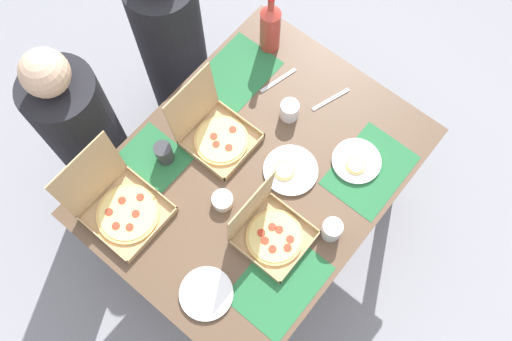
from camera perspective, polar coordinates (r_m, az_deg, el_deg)
name	(u,v)px	position (r m, az deg, el deg)	size (l,w,h in m)	color
ground_plane	(256,223)	(2.91, 0.00, -5.57)	(6.00, 6.00, 0.00)	gray
dining_table	(256,180)	(2.30, 0.00, -1.06)	(1.32, 1.02, 0.76)	#3F3328
placemat_near_left	(280,283)	(2.07, 2.53, -11.83)	(0.36, 0.26, 0.00)	#236638
placemat_near_right	(370,170)	(2.24, 12.00, 0.02)	(0.36, 0.26, 0.00)	#236638
placemat_far_left	(142,171)	(2.24, -12.00, -0.01)	(0.36, 0.26, 0.00)	#236638
placemat_far_right	(236,74)	(2.40, -2.16, 10.18)	(0.36, 0.26, 0.00)	#236638
pizza_box_edge_far	(269,231)	(2.07, 1.43, -6.40)	(0.26, 0.26, 0.29)	tan
pizza_box_corner_left	(215,132)	(2.22, -4.36, 4.04)	(0.26, 0.28, 0.29)	tan
pizza_box_center	(119,206)	(2.16, -14.27, -3.62)	(0.28, 0.31, 0.32)	tan
plate_far_right	(290,170)	(2.19, 3.62, 0.01)	(0.22, 0.22, 0.03)	white
plate_near_left	(206,294)	(2.06, -5.29, -12.86)	(0.20, 0.20, 0.02)	white
plate_middle	(356,162)	(2.24, 10.57, 0.93)	(0.20, 0.20, 0.03)	white
soda_bottle	(270,27)	(2.38, 1.52, 14.97)	(0.09, 0.09, 0.32)	#B2382D
cup_spare	(289,110)	(2.27, 3.57, 6.37)	(0.08, 0.08, 0.09)	silver
cup_red	(164,153)	(2.20, -9.72, 1.84)	(0.07, 0.07, 0.10)	#333338
cup_clear_right	(332,230)	(2.09, 8.02, -6.22)	(0.08, 0.08, 0.09)	silver
condiment_bowl	(223,201)	(2.13, -3.57, -3.19)	(0.09, 0.09, 0.05)	white
fork_by_far_left	(331,99)	(2.36, 7.92, 7.47)	(0.19, 0.02, 0.01)	#B7B7BC
fork_by_near_right	(278,80)	(2.38, 2.38, 9.52)	(0.19, 0.02, 0.01)	#B7B7BC
diner_left_seat	(88,137)	(2.63, -17.36, 3.40)	(0.32, 0.32, 1.18)	black
diner_right_seat	(174,51)	(2.75, -8.70, 12.38)	(0.32, 0.32, 1.22)	black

